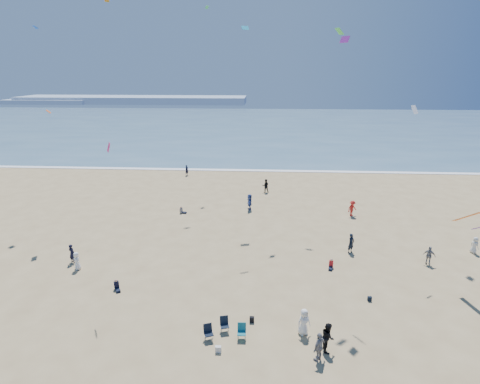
{
  "coord_description": "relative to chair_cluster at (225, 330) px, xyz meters",
  "views": [
    {
      "loc": [
        3.31,
        -14.09,
        15.76
      ],
      "look_at": [
        2.0,
        8.0,
        8.48
      ],
      "focal_mm": 28.0,
      "sensor_mm": 36.0,
      "label": 1
    }
  ],
  "objects": [
    {
      "name": "white_tote",
      "position": [
        -0.27,
        -1.32,
        -0.3
      ],
      "size": [
        0.35,
        0.2,
        0.4
      ],
      "primitive_type": "cube",
      "color": "silver",
      "rests_on": "ground"
    },
    {
      "name": "ocean",
      "position": [
        -1.25,
        90.0,
        -0.47
      ],
      "size": [
        220.0,
        100.0,
        0.06
      ],
      "primitive_type": "cube",
      "color": "#476B84",
      "rests_on": "ground"
    },
    {
      "name": "headland_far",
      "position": [
        -61.25,
        165.0,
        1.1
      ],
      "size": [
        110.0,
        20.0,
        3.2
      ],
      "primitive_type": "cube",
      "color": "#7A8EA8",
      "rests_on": "ground"
    },
    {
      "name": "headland_near",
      "position": [
        -101.25,
        160.0,
        0.5
      ],
      "size": [
        40.0,
        14.0,
        2.0
      ],
      "primitive_type": "cube",
      "color": "#7A8EA8",
      "rests_on": "ground"
    },
    {
      "name": "black_backpack",
      "position": [
        1.61,
        1.54,
        -0.31
      ],
      "size": [
        0.3,
        0.22,
        0.38
      ],
      "primitive_type": "cube",
      "color": "black",
      "rests_on": "ground"
    },
    {
      "name": "kites_aloft",
      "position": [
        8.05,
        7.7,
        14.37
      ],
      "size": [
        43.85,
        40.31,
        26.82
      ],
      "color": "#F3A41D",
      "rests_on": "ground"
    },
    {
      "name": "standing_flyers",
      "position": [
        5.88,
        10.61,
        0.39
      ],
      "size": [
        35.93,
        47.95,
        1.89
      ],
      "color": "silver",
      "rests_on": "ground"
    },
    {
      "name": "seated_group",
      "position": [
        -0.57,
        4.07,
        -0.08
      ],
      "size": [
        17.52,
        29.42,
        0.84
      ],
      "color": "white",
      "rests_on": "ground"
    },
    {
      "name": "surf_line",
      "position": [
        -1.25,
        40.0,
        -0.46
      ],
      "size": [
        220.0,
        1.2,
        0.08
      ],
      "primitive_type": "cube",
      "color": "white",
      "rests_on": "ground"
    },
    {
      "name": "chair_cluster",
      "position": [
        0.0,
        0.0,
        0.0
      ],
      "size": [
        2.69,
        1.55,
        1.0
      ],
      "color": "black",
      "rests_on": "ground"
    },
    {
      "name": "navy_bag",
      "position": [
        9.94,
        4.39,
        -0.33
      ],
      "size": [
        0.28,
        0.18,
        0.34
      ],
      "primitive_type": "cube",
      "color": "black",
      "rests_on": "ground"
    }
  ]
}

